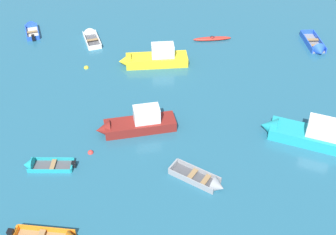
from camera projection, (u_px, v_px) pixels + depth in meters
The scene contains 11 objects.
rowboat_blue_center at pixel (316, 47), 37.23m from camera, with size 1.75×4.35×1.21m.
rowboat_turquoise_far_right at pixel (38, 165), 25.69m from camera, with size 3.38×1.26×1.00m.
rowboat_white_midfield_right at pixel (90, 36), 39.04m from camera, with size 2.46×3.79×1.14m.
motor_launch_maroon_cluster_inner at pixel (135, 123), 28.17m from camera, with size 5.70×2.77×2.06m.
motor_launch_yellow_cluster_outer at pixel (152, 58), 34.96m from camera, with size 6.10×2.46×2.14m.
rowboat_grey_back_row_left at pixel (207, 182), 24.53m from camera, with size 3.63×2.65×1.02m.
rowboat_blue_midfield_left at pixel (32, 28), 40.22m from camera, with size 2.33×3.56×1.07m.
motor_launch_turquoise_outer_right at pixel (306, 133), 27.32m from camera, with size 6.39×3.44×2.25m.
kayak_red_back_row_center at pixel (212, 39), 38.62m from camera, with size 3.71×1.20×0.35m.
mooring_buoy_central at pixel (86, 68), 34.88m from camera, with size 0.41×0.41×0.41m, color yellow.
mooring_buoy_outer_edge at pixel (91, 153), 26.76m from camera, with size 0.38×0.38×0.38m, color red.
Camera 1 is at (1.39, -2.10, 18.70)m, focal length 43.33 mm.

